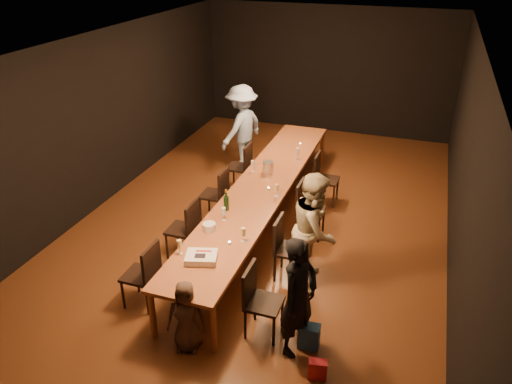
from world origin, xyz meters
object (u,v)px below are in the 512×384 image
(chair_right_2, at_px, (311,210))
(woman_tan, at_px, (315,229))
(table, at_px, (261,189))
(birthday_cake, at_px, (201,257))
(chair_right_1, at_px, (291,249))
(woman_birthday, at_px, (299,297))
(chair_left_3, at_px, (239,166))
(chair_right_0, at_px, (264,302))
(child, at_px, (186,317))
(ice_bucket, at_px, (268,167))
(man_blue, at_px, (242,127))
(chair_left_2, at_px, (214,194))
(plate_stack, at_px, (209,227))
(chair_right_3, at_px, (327,179))
(champagne_bottle, at_px, (226,200))
(chair_left_1, at_px, (182,229))
(chair_left_0, at_px, (140,274))

(chair_right_2, bearing_deg, woman_tan, 15.07)
(table, relative_size, birthday_cake, 13.07)
(chair_right_1, relative_size, woman_birthday, 0.62)
(chair_left_3, xyz_separation_m, woman_birthday, (2.15, -3.73, 0.29))
(chair_right_0, height_order, woman_birthday, woman_birthday)
(child, height_order, ice_bucket, ice_bucket)
(chair_left_3, distance_m, man_blue, 1.11)
(chair_left_2, distance_m, man_blue, 2.24)
(chair_right_0, height_order, plate_stack, chair_right_0)
(plate_stack, bearing_deg, chair_right_2, 54.21)
(chair_right_3, height_order, birthday_cake, chair_right_3)
(chair_left_2, relative_size, champagne_bottle, 2.75)
(woman_birthday, height_order, plate_stack, woman_birthday)
(table, height_order, chair_left_2, chair_left_2)
(man_blue, relative_size, birthday_cake, 3.84)
(woman_birthday, relative_size, man_blue, 0.86)
(chair_right_0, height_order, chair_right_1, same)
(chair_right_3, distance_m, woman_tan, 2.40)
(ice_bucket, bearing_deg, chair_left_3, 140.21)
(chair_left_1, distance_m, birthday_cake, 1.34)
(chair_left_2, bearing_deg, chair_left_0, -180.00)
(chair_left_1, height_order, man_blue, man_blue)
(chair_left_0, height_order, birthday_cake, chair_left_0)
(chair_right_1, relative_size, woman_tan, 0.56)
(chair_right_0, relative_size, champagne_bottle, 2.75)
(chair_left_2, xyz_separation_m, plate_stack, (0.60, -1.52, 0.34))
(plate_stack, distance_m, champagne_bottle, 0.62)
(chair_right_2, xyz_separation_m, chair_left_0, (-1.70, -2.40, 0.00))
(chair_right_2, relative_size, man_blue, 0.53)
(chair_left_0, height_order, plate_stack, chair_left_0)
(chair_left_2, height_order, woman_tan, woman_tan)
(chair_right_2, distance_m, birthday_cake, 2.41)
(chair_left_0, relative_size, chair_left_3, 1.00)
(chair_right_1, distance_m, chair_left_1, 1.70)
(chair_left_0, bearing_deg, chair_left_1, 0.00)
(plate_stack, bearing_deg, chair_right_1, 16.29)
(chair_right_1, distance_m, chair_left_2, 2.08)
(child, distance_m, plate_stack, 1.49)
(table, xyz_separation_m, birthday_cake, (-0.04, -2.22, 0.09))
(woman_birthday, relative_size, birthday_cake, 3.29)
(chair_left_0, bearing_deg, chair_right_2, -35.31)
(chair_right_1, height_order, plate_stack, chair_right_1)
(woman_birthday, relative_size, child, 1.61)
(chair_right_2, xyz_separation_m, chair_left_2, (-1.70, 0.00, 0.00))
(chair_left_2, height_order, woman_birthday, woman_birthday)
(chair_right_3, xyz_separation_m, plate_stack, (-1.10, -2.72, 0.34))
(child, xyz_separation_m, champagne_bottle, (-0.31, 2.03, 0.45))
(plate_stack, bearing_deg, chair_left_1, 152.06)
(birthday_cake, height_order, ice_bucket, ice_bucket)
(chair_right_1, bearing_deg, woman_tan, 98.46)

